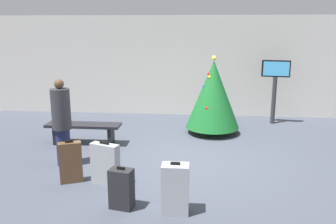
{
  "coord_description": "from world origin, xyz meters",
  "views": [
    {
      "loc": [
        0.28,
        -6.82,
        2.66
      ],
      "look_at": [
        -0.38,
        0.4,
        0.9
      ],
      "focal_mm": 37.96,
      "sensor_mm": 36.0,
      "label": 1
    }
  ],
  "objects_px": {
    "waiting_bench": "(84,129)",
    "suitcase_3": "(105,164)",
    "suitcase_0": "(71,162)",
    "traveller_0": "(62,121)",
    "holiday_tree": "(213,94)",
    "suitcase_1": "(175,189)",
    "suitcase_2": "(122,189)",
    "flight_info_kiosk": "(275,81)"
  },
  "relations": [
    {
      "from": "suitcase_1",
      "to": "suitcase_0",
      "type": "bearing_deg",
      "value": 154.97
    },
    {
      "from": "suitcase_2",
      "to": "suitcase_3",
      "type": "relative_size",
      "value": 0.86
    },
    {
      "from": "holiday_tree",
      "to": "flight_info_kiosk",
      "type": "distance_m",
      "value": 2.04
    },
    {
      "from": "holiday_tree",
      "to": "suitcase_3",
      "type": "xyz_separation_m",
      "value": [
        -1.91,
        -3.21,
        -0.64
      ]
    },
    {
      "from": "suitcase_0",
      "to": "suitcase_3",
      "type": "relative_size",
      "value": 1.0
    },
    {
      "from": "traveller_0",
      "to": "holiday_tree",
      "type": "bearing_deg",
      "value": 39.5
    },
    {
      "from": "suitcase_1",
      "to": "suitcase_2",
      "type": "xyz_separation_m",
      "value": [
        -0.8,
        0.06,
        -0.06
      ]
    },
    {
      "from": "waiting_bench",
      "to": "suitcase_0",
      "type": "height_order",
      "value": "suitcase_0"
    },
    {
      "from": "suitcase_2",
      "to": "flight_info_kiosk",
      "type": "bearing_deg",
      "value": 58.07
    },
    {
      "from": "holiday_tree",
      "to": "suitcase_0",
      "type": "bearing_deg",
      "value": -128.49
    },
    {
      "from": "holiday_tree",
      "to": "suitcase_1",
      "type": "relative_size",
      "value": 2.5
    },
    {
      "from": "waiting_bench",
      "to": "traveller_0",
      "type": "height_order",
      "value": "traveller_0"
    },
    {
      "from": "suitcase_2",
      "to": "suitcase_1",
      "type": "bearing_deg",
      "value": -4.61
    },
    {
      "from": "suitcase_2",
      "to": "suitcase_3",
      "type": "distance_m",
      "value": 0.92
    },
    {
      "from": "suitcase_2",
      "to": "suitcase_3",
      "type": "xyz_separation_m",
      "value": [
        -0.46,
        0.79,
        0.05
      ]
    },
    {
      "from": "traveller_0",
      "to": "suitcase_0",
      "type": "distance_m",
      "value": 1.01
    },
    {
      "from": "flight_info_kiosk",
      "to": "traveller_0",
      "type": "distance_m",
      "value": 5.84
    },
    {
      "from": "flight_info_kiosk",
      "to": "suitcase_3",
      "type": "bearing_deg",
      "value": -130.2
    },
    {
      "from": "flight_info_kiosk",
      "to": "suitcase_1",
      "type": "xyz_separation_m",
      "value": [
        -2.36,
        -5.15,
        -0.83
      ]
    },
    {
      "from": "flight_info_kiosk",
      "to": "suitcase_3",
      "type": "relative_size",
      "value": 2.31
    },
    {
      "from": "suitcase_3",
      "to": "traveller_0",
      "type": "bearing_deg",
      "value": 143.12
    },
    {
      "from": "waiting_bench",
      "to": "suitcase_1",
      "type": "xyz_separation_m",
      "value": [
        2.32,
        -2.92,
        0.01
      ]
    },
    {
      "from": "suitcase_0",
      "to": "traveller_0",
      "type": "bearing_deg",
      "value": 118.84
    },
    {
      "from": "waiting_bench",
      "to": "holiday_tree",
      "type": "bearing_deg",
      "value": 21.08
    },
    {
      "from": "flight_info_kiosk",
      "to": "traveller_0",
      "type": "bearing_deg",
      "value": -143.0
    },
    {
      "from": "suitcase_1",
      "to": "suitcase_2",
      "type": "relative_size",
      "value": 1.2
    },
    {
      "from": "flight_info_kiosk",
      "to": "suitcase_0",
      "type": "relative_size",
      "value": 2.31
    },
    {
      "from": "waiting_bench",
      "to": "suitcase_2",
      "type": "xyz_separation_m",
      "value": [
        1.52,
        -2.85,
        -0.06
      ]
    },
    {
      "from": "traveller_0",
      "to": "suitcase_0",
      "type": "height_order",
      "value": "traveller_0"
    },
    {
      "from": "waiting_bench",
      "to": "suitcase_1",
      "type": "height_order",
      "value": "suitcase_1"
    },
    {
      "from": "suitcase_2",
      "to": "suitcase_3",
      "type": "bearing_deg",
      "value": 120.01
    },
    {
      "from": "flight_info_kiosk",
      "to": "suitcase_0",
      "type": "xyz_separation_m",
      "value": [
        -4.24,
        -4.27,
        -0.84
      ]
    },
    {
      "from": "suitcase_2",
      "to": "suitcase_3",
      "type": "height_order",
      "value": "suitcase_3"
    },
    {
      "from": "waiting_bench",
      "to": "suitcase_3",
      "type": "xyz_separation_m",
      "value": [
        1.06,
        -2.06,
        -0.0
      ]
    },
    {
      "from": "traveller_0",
      "to": "suitcase_2",
      "type": "relative_size",
      "value": 2.6
    },
    {
      "from": "suitcase_3",
      "to": "suitcase_0",
      "type": "bearing_deg",
      "value": 177.96
    },
    {
      "from": "suitcase_3",
      "to": "suitcase_1",
      "type": "bearing_deg",
      "value": -34.17
    },
    {
      "from": "suitcase_1",
      "to": "suitcase_3",
      "type": "relative_size",
      "value": 1.03
    },
    {
      "from": "suitcase_1",
      "to": "suitcase_2",
      "type": "height_order",
      "value": "suitcase_1"
    },
    {
      "from": "waiting_bench",
      "to": "suitcase_3",
      "type": "bearing_deg",
      "value": -62.72
    },
    {
      "from": "suitcase_1",
      "to": "waiting_bench",
      "type": "bearing_deg",
      "value": 128.55
    },
    {
      "from": "suitcase_3",
      "to": "waiting_bench",
      "type": "bearing_deg",
      "value": 117.28
    }
  ]
}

